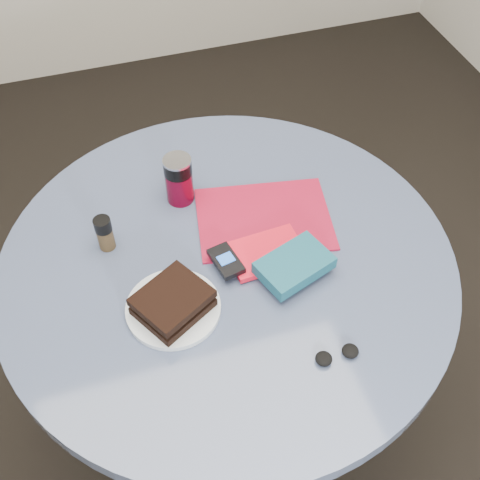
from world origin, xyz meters
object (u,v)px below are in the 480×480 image
object	(u,v)px
magazine	(264,219)
headphones	(337,355)
red_book	(266,253)
sandwich	(173,302)
mp3_player	(226,261)
novel	(294,265)
soda_can	(179,180)
plate	(173,308)
table	(228,301)
pepper_grinder	(105,233)

from	to	relation	value
magazine	headphones	size ratio (longest dim) A/B	3.46
red_book	sandwich	bearing A→B (deg)	-163.74
sandwich	mp3_player	size ratio (longest dim) A/B	1.85
novel	magazine	bearing A→B (deg)	73.02
novel	soda_can	bearing A→B (deg)	101.10
sandwich	headphones	bearing A→B (deg)	-35.46
plate	magazine	size ratio (longest dim) A/B	0.64
table	headphones	distance (m)	0.37
sandwich	red_book	xyz separation A→B (m)	(0.23, 0.08, -0.02)
plate	headphones	world-z (taller)	headphones
table	red_book	size ratio (longest dim) A/B	6.16
table	headphones	size ratio (longest dim) A/B	11.36
pepper_grinder	magazine	bearing A→B (deg)	-4.56
novel	headphones	world-z (taller)	novel
sandwich	mp3_player	distance (m)	0.15
red_book	headphones	distance (m)	0.28
table	sandwich	size ratio (longest dim) A/B	5.70
novel	headphones	distance (m)	0.21
headphones	pepper_grinder	bearing A→B (deg)	132.22
plate	pepper_grinder	distance (m)	0.24
headphones	mp3_player	bearing A→B (deg)	117.32
headphones	soda_can	bearing A→B (deg)	109.75
pepper_grinder	novel	size ratio (longest dim) A/B	0.57
pepper_grinder	mp3_player	xyz separation A→B (m)	(0.23, -0.14, -0.02)
headphones	plate	bearing A→B (deg)	143.65
sandwich	soda_can	bearing A→B (deg)	73.74
mp3_player	red_book	bearing A→B (deg)	4.03
soda_can	novel	world-z (taller)	soda_can
plate	red_book	size ratio (longest dim) A/B	1.19
novel	mp3_player	size ratio (longest dim) A/B	1.60
pepper_grinder	headphones	size ratio (longest dim) A/B	0.98
mp3_player	novel	bearing A→B (deg)	-24.46
magazine	pepper_grinder	bearing A→B (deg)	-174.38
red_book	table	bearing A→B (deg)	162.09
soda_can	mp3_player	size ratio (longest dim) A/B	1.29
magazine	headphones	world-z (taller)	headphones
table	soda_can	xyz separation A→B (m)	(-0.05, 0.21, 0.22)
table	magazine	distance (m)	0.22
soda_can	magazine	xyz separation A→B (m)	(0.17, -0.12, -0.06)
pepper_grinder	headphones	world-z (taller)	pepper_grinder
red_book	pepper_grinder	bearing A→B (deg)	153.90
table	pepper_grinder	xyz separation A→B (m)	(-0.24, 0.11, 0.21)
plate	red_book	distance (m)	0.24
mp3_player	pepper_grinder	bearing A→B (deg)	149.03
sandwich	soda_can	distance (m)	0.33
plate	mp3_player	size ratio (longest dim) A/B	2.04
plate	novel	distance (m)	0.27
magazine	red_book	bearing A→B (deg)	-96.70
table	pepper_grinder	size ratio (longest dim) A/B	11.62
mp3_player	headphones	world-z (taller)	mp3_player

